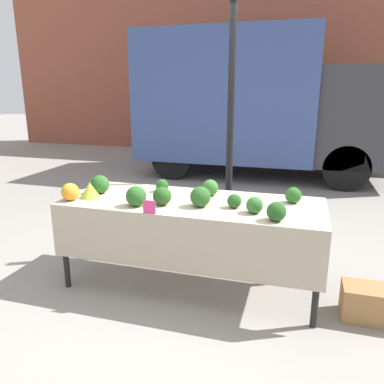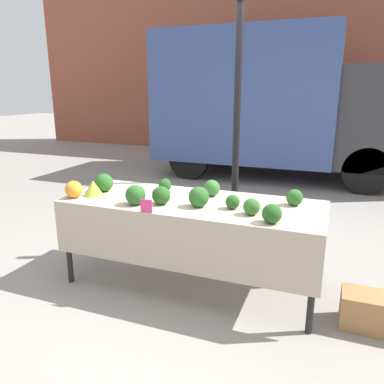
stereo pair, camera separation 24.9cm
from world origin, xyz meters
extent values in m
plane|color=gray|center=(0.00, 0.00, 0.00)|extent=(40.00, 40.00, 0.00)
cube|color=brown|center=(0.00, 7.91, 3.32)|extent=(16.00, 0.60, 6.64)
cylinder|color=black|center=(0.16, 0.84, 1.33)|extent=(0.07, 0.07, 2.66)
cube|color=#384C84|center=(-0.62, 4.76, 1.58)|extent=(3.42, 2.09, 2.45)
cube|color=#333338|center=(1.79, 4.76, 1.24)|extent=(1.39, 1.92, 1.76)
cylinder|color=black|center=(1.65, 3.91, 0.40)|extent=(0.80, 0.22, 0.80)
cylinder|color=black|center=(1.65, 5.61, 0.40)|extent=(0.80, 0.22, 0.80)
cylinder|color=black|center=(-1.56, 3.91, 0.40)|extent=(0.80, 0.22, 0.80)
cylinder|color=black|center=(-1.56, 5.61, 0.40)|extent=(0.80, 0.22, 0.80)
cube|color=tan|center=(0.00, 0.00, 0.77)|extent=(2.23, 0.86, 0.03)
cube|color=tan|center=(0.00, -0.43, 0.54)|extent=(2.23, 0.01, 0.43)
cylinder|color=black|center=(-1.06, -0.37, 0.38)|extent=(0.05, 0.05, 0.76)
cylinder|color=black|center=(1.06, -0.37, 0.38)|extent=(0.05, 0.05, 0.76)
cylinder|color=black|center=(-1.06, 0.37, 0.38)|extent=(0.05, 0.05, 0.76)
cylinder|color=black|center=(1.06, 0.37, 0.38)|extent=(0.05, 0.05, 0.76)
sphere|color=orange|center=(-1.02, -0.28, 0.87)|extent=(0.15, 0.15, 0.15)
cone|color=#93B238|center=(-0.90, -0.16, 0.86)|extent=(0.18, 0.18, 0.14)
sphere|color=#285B23|center=(0.11, -0.14, 0.87)|extent=(0.17, 0.17, 0.17)
sphere|color=#23511E|center=(0.73, -0.31, 0.86)|extent=(0.14, 0.14, 0.14)
sphere|color=#23511E|center=(-0.35, 0.21, 0.85)|extent=(0.12, 0.12, 0.12)
sphere|color=#23511E|center=(0.38, -0.09, 0.85)|extent=(0.12, 0.12, 0.12)
sphere|color=#2D6628|center=(0.56, -0.18, 0.85)|extent=(0.13, 0.13, 0.13)
sphere|color=#336B2D|center=(0.11, 0.21, 0.86)|extent=(0.15, 0.15, 0.15)
sphere|color=#285B23|center=(-0.40, -0.27, 0.87)|extent=(0.17, 0.17, 0.17)
sphere|color=#285B23|center=(0.84, 0.18, 0.86)|extent=(0.14, 0.14, 0.14)
sphere|color=#285B23|center=(-0.89, 0.00, 0.87)|extent=(0.17, 0.17, 0.17)
sphere|color=#23511E|center=(-0.20, -0.18, 0.87)|extent=(0.15, 0.15, 0.15)
cube|color=#E53D84|center=(-0.22, -0.42, 0.84)|extent=(0.10, 0.01, 0.11)
cube|color=#9E7042|center=(1.51, -0.14, 0.13)|extent=(0.50, 0.26, 0.27)
camera|label=1|loc=(0.87, -2.97, 1.72)|focal=35.00mm
camera|label=2|loc=(1.11, -2.89, 1.72)|focal=35.00mm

